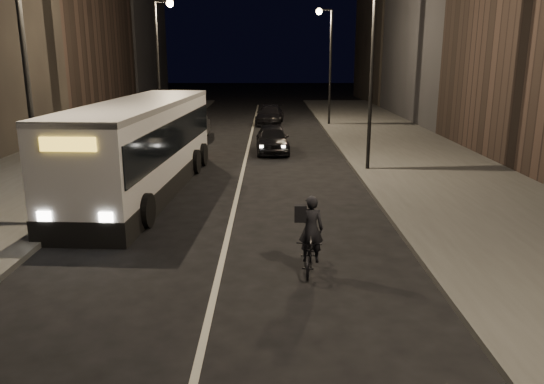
{
  "coord_description": "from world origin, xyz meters",
  "views": [
    {
      "loc": [
        1.23,
        -11.23,
        5.08
      ],
      "look_at": [
        1.28,
        2.61,
        1.5
      ],
      "focal_mm": 35.0,
      "sensor_mm": 36.0,
      "label": 1
    }
  ],
  "objects_px": {
    "cyclist_on_bicycle": "(310,246)",
    "car_mid": "(193,126)",
    "streetlight_left_far": "(162,50)",
    "city_bus": "(142,143)",
    "car_near": "(272,139)",
    "car_far": "(270,115)",
    "streetlight_left_near": "(33,45)",
    "streetlight_right_far": "(327,51)",
    "streetlight_right_mid": "(367,48)"
  },
  "relations": [
    {
      "from": "city_bus",
      "to": "car_near",
      "type": "height_order",
      "value": "city_bus"
    },
    {
      "from": "city_bus",
      "to": "cyclist_on_bicycle",
      "type": "distance_m",
      "value": 9.92
    },
    {
      "from": "streetlight_left_near",
      "to": "streetlight_right_far",
      "type": "bearing_deg",
      "value": 66.04
    },
    {
      "from": "streetlight_right_mid",
      "to": "streetlight_right_far",
      "type": "xyz_separation_m",
      "value": [
        0.0,
        16.0,
        0.0
      ]
    },
    {
      "from": "cyclist_on_bicycle",
      "to": "city_bus",
      "type": "bearing_deg",
      "value": 132.73
    },
    {
      "from": "cyclist_on_bicycle",
      "to": "car_near",
      "type": "distance_m",
      "value": 16.27
    },
    {
      "from": "streetlight_left_near",
      "to": "car_near",
      "type": "relative_size",
      "value": 1.91
    },
    {
      "from": "car_near",
      "to": "car_mid",
      "type": "distance_m",
      "value": 6.8
    },
    {
      "from": "streetlight_right_far",
      "to": "city_bus",
      "type": "bearing_deg",
      "value": -114.79
    },
    {
      "from": "streetlight_right_far",
      "to": "car_far",
      "type": "bearing_deg",
      "value": 165.91
    },
    {
      "from": "streetlight_left_near",
      "to": "car_far",
      "type": "height_order",
      "value": "streetlight_left_near"
    },
    {
      "from": "cyclist_on_bicycle",
      "to": "car_near",
      "type": "xyz_separation_m",
      "value": [
        -0.83,
        16.25,
        0.08
      ]
    },
    {
      "from": "car_near",
      "to": "car_far",
      "type": "relative_size",
      "value": 0.91
    },
    {
      "from": "streetlight_right_far",
      "to": "car_near",
      "type": "relative_size",
      "value": 1.91
    },
    {
      "from": "streetlight_left_near",
      "to": "city_bus",
      "type": "distance_m",
      "value": 6.08
    },
    {
      "from": "streetlight_left_far",
      "to": "city_bus",
      "type": "distance_m",
      "value": 13.9
    },
    {
      "from": "city_bus",
      "to": "car_far",
      "type": "bearing_deg",
      "value": 80.16
    },
    {
      "from": "streetlight_left_near",
      "to": "city_bus",
      "type": "height_order",
      "value": "streetlight_left_near"
    },
    {
      "from": "streetlight_right_far",
      "to": "car_far",
      "type": "distance_m",
      "value": 6.31
    },
    {
      "from": "streetlight_left_far",
      "to": "streetlight_right_mid",
      "type": "bearing_deg",
      "value": -43.16
    },
    {
      "from": "cyclist_on_bicycle",
      "to": "car_far",
      "type": "height_order",
      "value": "cyclist_on_bicycle"
    },
    {
      "from": "streetlight_right_far",
      "to": "streetlight_left_near",
      "type": "xyz_separation_m",
      "value": [
        -10.66,
        -24.0,
        0.0
      ]
    },
    {
      "from": "car_near",
      "to": "car_far",
      "type": "distance_m",
      "value": 12.08
    },
    {
      "from": "streetlight_left_near",
      "to": "streetlight_left_far",
      "type": "distance_m",
      "value": 18.0
    },
    {
      "from": "cyclist_on_bicycle",
      "to": "car_mid",
      "type": "distance_m",
      "value": 21.75
    },
    {
      "from": "car_mid",
      "to": "cyclist_on_bicycle",
      "type": "bearing_deg",
      "value": 104.42
    },
    {
      "from": "streetlight_right_far",
      "to": "streetlight_left_near",
      "type": "distance_m",
      "value": 26.26
    },
    {
      "from": "car_mid",
      "to": "car_far",
      "type": "height_order",
      "value": "car_mid"
    },
    {
      "from": "car_near",
      "to": "car_mid",
      "type": "relative_size",
      "value": 0.9
    },
    {
      "from": "cyclist_on_bicycle",
      "to": "car_mid",
      "type": "xyz_separation_m",
      "value": [
        -5.71,
        20.99,
        0.13
      ]
    },
    {
      "from": "streetlight_left_far",
      "to": "car_far",
      "type": "height_order",
      "value": "streetlight_left_far"
    },
    {
      "from": "streetlight_right_mid",
      "to": "cyclist_on_bicycle",
      "type": "bearing_deg",
      "value": -105.55
    },
    {
      "from": "car_far",
      "to": "streetlight_left_far",
      "type": "bearing_deg",
      "value": -128.19
    },
    {
      "from": "streetlight_left_far",
      "to": "car_near",
      "type": "xyz_separation_m",
      "value": [
        6.69,
        -5.05,
        -4.64
      ]
    },
    {
      "from": "streetlight_right_mid",
      "to": "car_far",
      "type": "distance_m",
      "value": 18.13
    },
    {
      "from": "streetlight_right_far",
      "to": "car_far",
      "type": "xyz_separation_m",
      "value": [
        -4.1,
        1.03,
        -4.68
      ]
    },
    {
      "from": "city_bus",
      "to": "car_near",
      "type": "relative_size",
      "value": 3.01
    },
    {
      "from": "streetlight_left_far",
      "to": "city_bus",
      "type": "relative_size",
      "value": 0.63
    },
    {
      "from": "car_far",
      "to": "cyclist_on_bicycle",
      "type": "bearing_deg",
      "value": -83.22
    },
    {
      "from": "streetlight_right_far",
      "to": "streetlight_left_far",
      "type": "xyz_separation_m",
      "value": [
        -10.66,
        -6.0,
        0.0
      ]
    },
    {
      "from": "streetlight_left_near",
      "to": "car_mid",
      "type": "distance_m",
      "value": 18.36
    },
    {
      "from": "streetlight_left_near",
      "to": "streetlight_left_far",
      "type": "bearing_deg",
      "value": 90.0
    },
    {
      "from": "streetlight_left_near",
      "to": "car_near",
      "type": "bearing_deg",
      "value": 62.69
    },
    {
      "from": "streetlight_left_near",
      "to": "car_far",
      "type": "xyz_separation_m",
      "value": [
        6.56,
        25.03,
        -4.68
      ]
    },
    {
      "from": "city_bus",
      "to": "car_far",
      "type": "xyz_separation_m",
      "value": [
        4.83,
        20.37,
        -1.18
      ]
    },
    {
      "from": "streetlight_right_far",
      "to": "car_far",
      "type": "height_order",
      "value": "streetlight_right_far"
    },
    {
      "from": "car_near",
      "to": "streetlight_left_near",
      "type": "bearing_deg",
      "value": -119.4
    },
    {
      "from": "streetlight_right_mid",
      "to": "cyclist_on_bicycle",
      "type": "xyz_separation_m",
      "value": [
        -3.15,
        -11.3,
        -4.71
      ]
    },
    {
      "from": "city_bus",
      "to": "cyclist_on_bicycle",
      "type": "xyz_separation_m",
      "value": [
        5.79,
        -7.96,
        -1.21
      ]
    },
    {
      "from": "streetlight_left_far",
      "to": "city_bus",
      "type": "bearing_deg",
      "value": -82.6
    }
  ]
}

